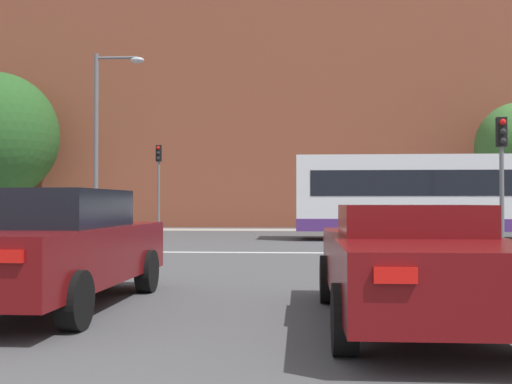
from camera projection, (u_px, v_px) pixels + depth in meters
stop_line_strip at (263, 253)px, 17.31m from camera, size 9.62×0.30×0.01m
far_pavement at (280, 230)px, 31.76m from camera, size 70.69×2.50×0.01m
brick_civic_building at (330, 89)px, 42.74m from camera, size 46.95×16.51×24.84m
car_saloon_left at (54, 247)px, 8.26m from camera, size 1.98×4.78×1.52m
car_roadster_right at (413, 262)px, 7.10m from camera, size 1.96×4.85×1.32m
bus_crossing_lead at (465, 195)px, 23.27m from camera, size 12.23×2.77×3.04m
traffic_light_far_right at (412, 179)px, 30.87m from camera, size 0.26×0.31×3.69m
traffic_light_far_left at (159, 173)px, 31.34m from camera, size 0.26×0.31×4.18m
traffic_light_near_right at (502, 160)px, 17.43m from camera, size 0.26×0.31×3.68m
street_lamp_junction at (105, 126)px, 23.33m from camera, size 1.85×0.36×6.79m
pedestrian_waiting at (96, 208)px, 31.79m from camera, size 0.45×0.34×1.85m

